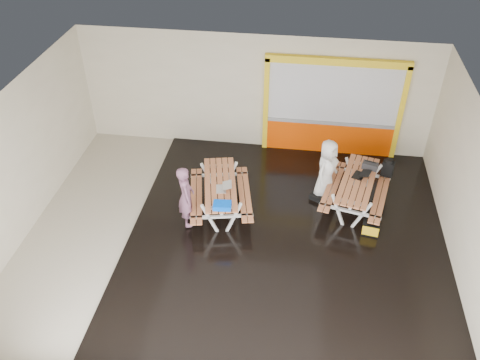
# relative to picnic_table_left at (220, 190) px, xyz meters

# --- Properties ---
(room) EXTENTS (10.02, 8.02, 3.52)m
(room) POSITION_rel_picnic_table_left_xyz_m (0.49, -0.87, 1.08)
(room) COLOR #C0B6A2
(room) RESTS_ON ground
(deck) EXTENTS (7.50, 7.98, 0.05)m
(deck) POSITION_rel_picnic_table_left_xyz_m (1.74, -0.87, -0.64)
(deck) COLOR black
(deck) RESTS_ON room
(kiosk) EXTENTS (3.88, 0.16, 3.00)m
(kiosk) POSITION_rel_picnic_table_left_xyz_m (2.69, 3.06, 0.77)
(kiosk) COLOR #F44801
(kiosk) RESTS_ON room
(picnic_table_left) EXTENTS (1.90, 2.45, 0.88)m
(picnic_table_left) POSITION_rel_picnic_table_left_xyz_m (0.00, 0.00, 0.00)
(picnic_table_left) COLOR #C1764C
(picnic_table_left) RESTS_ON deck
(picnic_table_right) EXTENTS (1.93, 2.47, 0.88)m
(picnic_table_right) POSITION_rel_picnic_table_left_xyz_m (3.38, 0.61, -0.00)
(picnic_table_right) COLOR #C1764C
(picnic_table_right) RESTS_ON deck
(person_left) EXTENTS (0.57, 0.69, 1.63)m
(person_left) POSITION_rel_picnic_table_left_xyz_m (-0.71, -0.67, 0.24)
(person_left) COLOR #794C65
(person_left) RESTS_ON deck
(person_right) EXTENTS (0.85, 0.96, 1.64)m
(person_right) POSITION_rel_picnic_table_left_xyz_m (2.60, 0.92, 0.24)
(person_right) COLOR white
(person_right) RESTS_ON deck
(laptop_left) EXTENTS (0.43, 0.40, 0.16)m
(laptop_left) POSITION_rel_picnic_table_left_xyz_m (0.12, -0.23, 0.26)
(laptop_left) COLOR silver
(laptop_left) RESTS_ON picnic_table_left
(laptop_right) EXTENTS (0.52, 0.49, 0.17)m
(laptop_right) POSITION_rel_picnic_table_left_xyz_m (3.46, 0.77, 0.26)
(laptop_right) COLOR black
(laptop_right) RESTS_ON picnic_table_right
(blue_pouch) EXTENTS (0.43, 0.32, 0.12)m
(blue_pouch) POSITION_rel_picnic_table_left_xyz_m (0.21, -0.91, 0.27)
(blue_pouch) COLOR #0051EF
(blue_pouch) RESTS_ON picnic_table_left
(toolbox) EXTENTS (0.43, 0.29, 0.22)m
(toolbox) POSITION_rel_picnic_table_left_xyz_m (3.70, 1.14, 0.29)
(toolbox) COLOR black
(toolbox) RESTS_ON picnic_table_right
(backpack) EXTENTS (0.34, 0.28, 0.50)m
(backpack) POSITION_rel_picnic_table_left_xyz_m (4.19, 1.36, 0.13)
(backpack) COLOR black
(backpack) RESTS_ON picnic_table_right
(dark_case) EXTENTS (0.49, 0.45, 0.15)m
(dark_case) POSITION_rel_picnic_table_left_xyz_m (2.47, 0.74, -0.54)
(dark_case) COLOR black
(dark_case) RESTS_ON deck
(fluke_bag) EXTENTS (0.44, 0.32, 0.35)m
(fluke_bag) POSITION_rel_picnic_table_left_xyz_m (3.72, -0.42, -0.45)
(fluke_bag) COLOR black
(fluke_bag) RESTS_ON deck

